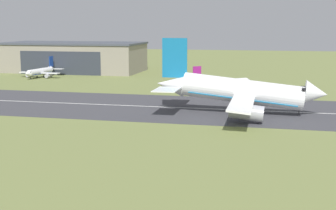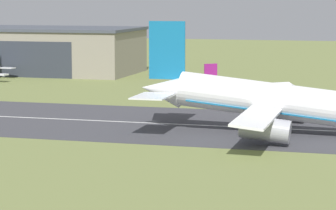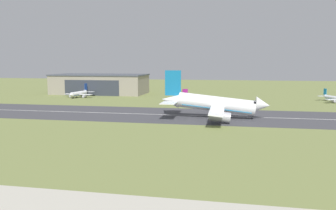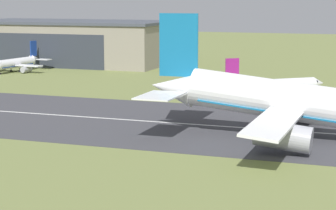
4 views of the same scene
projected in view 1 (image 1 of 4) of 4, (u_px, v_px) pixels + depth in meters
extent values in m
plane|color=olive|center=(6.00, 160.00, 82.94)|extent=(730.36, 730.36, 0.00)
cube|color=#3D3D42|center=(114.00, 105.00, 138.96)|extent=(490.36, 43.79, 0.06)
cube|color=silver|center=(114.00, 105.00, 138.96)|extent=(441.33, 0.70, 0.01)
cube|color=gray|center=(74.00, 58.00, 237.15)|extent=(68.44, 32.38, 13.84)
cube|color=#424751|center=(73.00, 43.00, 235.89)|extent=(69.44, 33.38, 0.90)
cube|color=#2D333D|center=(60.00, 63.00, 221.78)|extent=(41.06, 0.12, 11.07)
cylinder|color=white|center=(243.00, 91.00, 124.74)|extent=(32.36, 6.49, 9.47)
cone|color=white|center=(316.00, 93.00, 120.74)|extent=(6.34, 6.37, 6.88)
cone|color=white|center=(171.00, 85.00, 128.75)|extent=(8.16, 5.74, 6.43)
cube|color=black|center=(304.00, 88.00, 121.19)|extent=(1.16, 5.39, 0.55)
cube|color=#146B9E|center=(243.00, 98.00, 125.04)|extent=(28.58, 6.15, 3.04)
cube|color=white|center=(242.00, 104.00, 110.96)|extent=(5.54, 22.44, 0.94)
cylinder|color=#A8A8B2|center=(246.00, 112.00, 112.84)|extent=(8.61, 3.97, 4.73)
cube|color=white|center=(248.00, 88.00, 138.62)|extent=(5.54, 22.44, 0.94)
cylinder|color=#A8A8B2|center=(251.00, 97.00, 137.05)|extent=(8.61, 3.97, 4.73)
cube|color=#146B9E|center=(175.00, 58.00, 127.24)|extent=(6.90, 0.31, 10.78)
cube|color=white|center=(167.00, 90.00, 120.91)|extent=(6.08, 9.73, 0.24)
cube|color=white|center=(179.00, 82.00, 136.34)|extent=(6.08, 9.73, 0.24)
cylinder|color=black|center=(299.00, 110.00, 122.40)|extent=(0.24, 0.24, 2.98)
cylinder|color=black|center=(299.00, 115.00, 122.62)|extent=(0.84, 0.84, 0.44)
cylinder|color=black|center=(242.00, 111.00, 121.85)|extent=(0.24, 0.24, 2.98)
cylinder|color=black|center=(242.00, 116.00, 122.06)|extent=(0.84, 0.84, 0.44)
cylinder|color=black|center=(244.00, 106.00, 129.17)|extent=(0.24, 0.24, 2.98)
cylinder|color=black|center=(243.00, 110.00, 129.38)|extent=(0.84, 0.84, 0.44)
cylinder|color=white|center=(40.00, 72.00, 210.19)|extent=(4.47, 16.90, 2.85)
cone|color=white|center=(27.00, 74.00, 201.17)|extent=(3.09, 2.84, 2.85)
cone|color=white|center=(52.00, 68.00, 219.51)|extent=(2.89, 3.66, 2.57)
cube|color=black|center=(29.00, 72.00, 202.40)|extent=(2.52, 1.33, 0.44)
cube|color=navy|center=(40.00, 73.00, 210.32)|extent=(4.17, 15.23, 0.20)
cube|color=white|center=(29.00, 72.00, 211.70)|extent=(8.60, 3.53, 0.40)
cylinder|color=#A8A8B2|center=(30.00, 75.00, 211.18)|extent=(2.12, 3.87, 1.77)
cube|color=white|center=(50.00, 73.00, 208.22)|extent=(8.60, 3.53, 0.40)
cylinder|color=#A8A8B2|center=(49.00, 76.00, 208.11)|extent=(2.12, 3.87, 1.77)
cube|color=navy|center=(51.00, 61.00, 218.46)|extent=(0.58, 3.12, 4.85)
cube|color=white|center=(45.00, 68.00, 220.54)|extent=(4.61, 3.13, 0.24)
cube|color=white|center=(59.00, 69.00, 218.30)|extent=(4.61, 3.13, 0.24)
cylinder|color=black|center=(31.00, 78.00, 203.85)|extent=(0.24, 0.24, 1.31)
cylinder|color=black|center=(31.00, 79.00, 203.93)|extent=(0.84, 0.84, 0.44)
cylinder|color=black|center=(37.00, 76.00, 211.23)|extent=(0.24, 0.24, 1.31)
cylinder|color=black|center=(37.00, 77.00, 211.30)|extent=(0.84, 0.84, 0.44)
cylinder|color=black|center=(44.00, 76.00, 210.17)|extent=(0.24, 0.24, 1.31)
cylinder|color=black|center=(44.00, 77.00, 210.24)|extent=(0.84, 0.84, 0.44)
cylinder|color=white|center=(224.00, 83.00, 168.33)|extent=(17.19, 14.67, 2.98)
cone|color=white|center=(249.00, 82.00, 173.18)|extent=(3.95, 4.00, 2.98)
cone|color=white|center=(196.00, 83.00, 163.20)|extent=(4.46, 4.33, 2.68)
cube|color=black|center=(246.00, 80.00, 172.44)|extent=(2.44, 2.66, 0.44)
cube|color=#991E7A|center=(224.00, 85.00, 168.47)|extent=(15.56, 13.32, 0.20)
cube|color=white|center=(234.00, 86.00, 163.34)|extent=(8.01, 8.88, 0.40)
cylinder|color=#A8A8B2|center=(234.00, 89.00, 164.44)|extent=(4.17, 3.86, 1.84)
cube|color=white|center=(216.00, 83.00, 173.84)|extent=(8.01, 8.88, 0.40)
cylinder|color=#A8A8B2|center=(218.00, 86.00, 173.69)|extent=(4.17, 3.86, 1.84)
cube|color=#991E7A|center=(197.00, 73.00, 162.84)|extent=(2.70, 2.25, 5.06)
cube|color=white|center=(201.00, 85.00, 159.94)|extent=(5.06, 5.32, 0.24)
cube|color=white|center=(191.00, 83.00, 166.60)|extent=(5.06, 5.32, 0.24)
cylinder|color=black|center=(243.00, 88.00, 172.45)|extent=(0.24, 0.24, 1.31)
cylinder|color=black|center=(243.00, 89.00, 172.52)|extent=(0.84, 0.84, 0.44)
cylinder|color=black|center=(226.00, 90.00, 167.07)|extent=(0.24, 0.24, 1.31)
cylinder|color=black|center=(226.00, 91.00, 167.15)|extent=(0.84, 0.84, 0.44)
cylinder|color=black|center=(221.00, 88.00, 170.23)|extent=(0.24, 0.24, 1.31)
cylinder|color=black|center=(221.00, 90.00, 170.31)|extent=(0.84, 0.84, 0.44)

